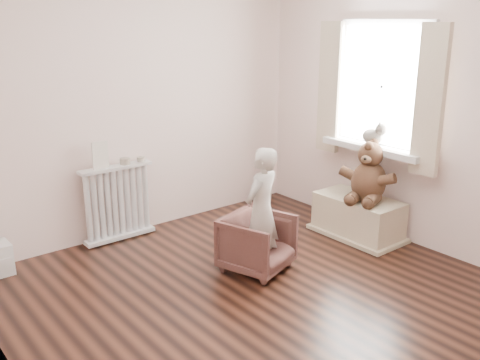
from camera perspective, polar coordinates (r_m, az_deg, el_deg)
floor at (r=4.28m, az=2.24°, el=-12.08°), size 3.60×3.60×0.01m
back_wall at (r=5.29m, az=-10.56°, el=8.25°), size 3.60×0.02×2.60m
right_wall at (r=5.17m, az=17.86°, el=7.52°), size 0.02×3.60×2.60m
window at (r=5.28m, az=15.04°, el=9.60°), size 0.03×0.90×1.10m
window_sill at (r=5.31m, az=13.98°, el=3.34°), size 0.22×1.10×0.06m
curtain_left at (r=4.88m, az=19.59°, el=7.92°), size 0.06×0.26×1.30m
curtain_right at (r=5.56m, az=9.55°, el=9.66°), size 0.06×0.26×1.30m
radiator at (r=5.24m, az=-12.90°, el=-2.24°), size 0.70×0.13×0.74m
paper_doll at (r=5.05m, az=-14.68°, el=2.59°), size 0.15×0.01×0.26m
tin_a at (r=5.17m, az=-12.16°, el=1.97°), size 0.10×0.10×0.06m
tin_b at (r=5.25m, az=-10.52°, el=2.20°), size 0.08×0.08×0.04m
armchair at (r=4.56m, az=1.85°, el=-6.74°), size 0.66×0.67×0.49m
child at (r=4.41m, az=2.31°, el=-3.26°), size 0.45×0.36×1.06m
toy_bench at (r=5.39m, az=12.47°, el=-3.80°), size 0.44×0.83×0.39m
teddy_bear at (r=5.20m, az=13.64°, el=0.78°), size 0.57×0.50×0.58m
plush_cat at (r=5.28m, az=13.98°, el=4.70°), size 0.24×0.31×0.23m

